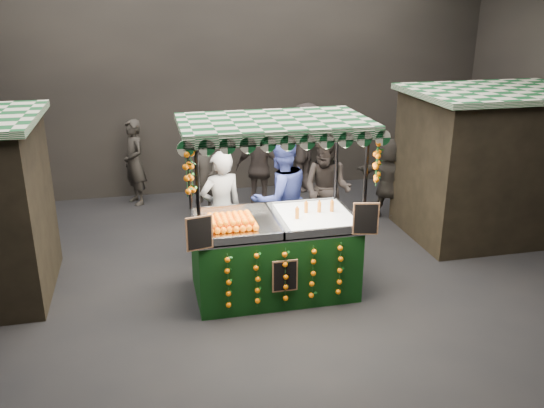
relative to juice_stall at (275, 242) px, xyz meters
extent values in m
plane|color=black|center=(-0.17, -0.12, -0.79)|extent=(12.00, 12.00, 0.00)
cube|color=black|center=(-0.17, 4.88, 1.71)|extent=(12.00, 0.10, 5.00)
cube|color=black|center=(-0.17, -5.12, 1.71)|extent=(12.00, 0.10, 5.00)
cube|color=black|center=(4.23, 1.38, 0.46)|extent=(2.80, 2.00, 2.50)
cube|color=#104920|center=(4.23, 1.38, 1.76)|extent=(3.00, 2.20, 0.10)
cube|color=black|center=(-0.01, 0.04, -0.28)|extent=(2.26, 1.23, 1.03)
cube|color=#B1B3B8|center=(-0.01, 0.04, 0.26)|extent=(2.26, 1.23, 0.04)
cylinder|color=black|center=(-1.11, -0.54, 0.44)|extent=(0.05, 0.05, 2.46)
cylinder|color=black|center=(1.09, -0.54, 0.44)|extent=(0.05, 0.05, 2.46)
cylinder|color=black|center=(-1.11, 0.63, 0.44)|extent=(0.05, 0.05, 2.46)
cylinder|color=black|center=(1.09, 0.63, 0.44)|extent=(0.05, 0.05, 2.46)
cube|color=#104920|center=(-0.01, 0.04, 1.72)|extent=(2.52, 1.49, 0.08)
cube|color=white|center=(0.61, 0.04, 0.32)|extent=(1.01, 1.11, 0.08)
cube|color=black|center=(-1.12, -0.61, 0.49)|extent=(0.35, 0.10, 0.45)
cube|color=black|center=(1.10, -0.61, 0.49)|extent=(0.35, 0.10, 0.45)
cube|color=black|center=(-0.01, -0.62, -0.23)|extent=(0.35, 0.03, 0.45)
imported|color=gray|center=(-0.61, 1.12, 0.15)|extent=(0.77, 0.61, 1.87)
imported|color=navy|center=(0.34, 1.08, 0.24)|extent=(1.17, 1.02, 2.06)
imported|color=black|center=(-0.61, 3.39, -0.02)|extent=(0.67, 0.62, 1.54)
imported|color=#2A2422|center=(1.32, 1.70, 0.13)|extent=(1.14, 1.11, 1.85)
imported|color=#2E2725|center=(0.50, 3.45, 0.06)|extent=(1.08, 0.82, 1.70)
imported|color=#2C2523|center=(1.72, 4.42, 0.18)|extent=(1.45, 1.28, 1.94)
imported|color=#2C2723|center=(-4.26, 3.94, 0.13)|extent=(0.91, 0.60, 1.84)
imported|color=#2E2925|center=(2.83, 2.46, 0.00)|extent=(1.38, 1.36, 1.58)
imported|color=#2C2824|center=(-1.93, 4.39, 0.09)|extent=(0.65, 0.76, 1.76)
camera|label=1|loc=(-1.71, -7.29, 3.29)|focal=38.00mm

